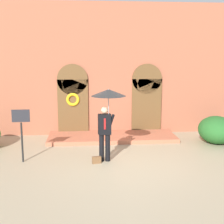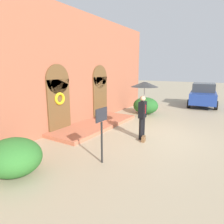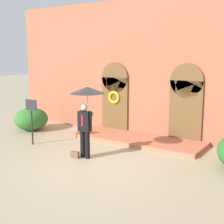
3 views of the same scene
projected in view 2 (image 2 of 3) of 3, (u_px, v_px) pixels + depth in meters
ground_plane at (154, 137)px, 8.53m from camera, size 80.00×80.00×0.00m
building_facade at (78, 72)px, 10.10m from camera, size 14.00×2.30×5.60m
person_with_umbrella at (144, 93)px, 7.98m from camera, size 1.10×1.10×2.36m
handbag at (143, 139)px, 7.95m from camera, size 0.30×0.17×0.22m
sign_post at (102, 126)px, 5.95m from camera, size 0.56×0.06×1.72m
shrub_left at (14, 157)px, 5.40m from camera, size 1.44×1.56×1.01m
shrub_right at (146, 106)px, 12.82m from camera, size 1.39×1.61×1.07m
parked_car at (203, 95)px, 15.53m from camera, size 4.29×2.40×1.76m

